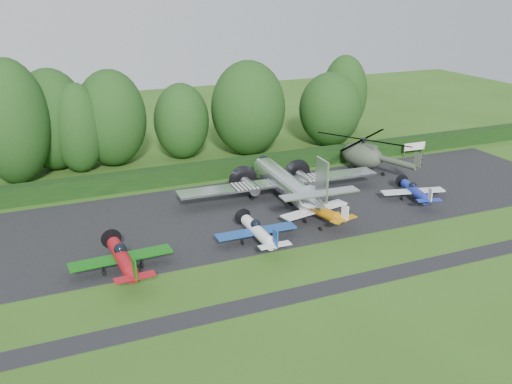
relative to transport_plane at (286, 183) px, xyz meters
name	(u,v)px	position (x,y,z in m)	size (l,w,h in m)	color
ground	(312,250)	(-2.97, -11.31, -1.95)	(160.00, 160.00, 0.00)	#2F5417
apron	(264,209)	(-2.97, -1.31, -1.95)	(70.00, 18.00, 0.01)	black
taxiway_verge	(350,283)	(-2.97, -17.31, -1.95)	(70.00, 2.00, 0.00)	black
hedgerow	(226,177)	(-2.97, 9.69, -1.95)	(90.00, 1.60, 2.00)	black
transport_plane	(286,183)	(0.00, 0.00, 0.00)	(21.87, 16.77, 7.01)	silver
light_plane_red	(123,258)	(-18.36, -9.06, -0.67)	(8.01, 8.42, 3.08)	#A00E16
light_plane_white	(258,231)	(-6.64, -8.31, -0.79)	(7.27, 7.64, 2.79)	white
light_plane_orange	(318,210)	(0.52, -5.93, -0.79)	(7.27, 7.64, 2.79)	orange
light_plane_blue	(415,191)	(12.24, -5.19, -0.89)	(6.66, 7.00, 2.56)	#1B2BA4
helicopter	(363,153)	(12.95, 5.69, 0.12)	(11.99, 14.03, 3.86)	#323C2E
sign_board	(415,147)	(22.34, 7.96, -0.75)	(3.16, 0.12, 1.78)	#3F3326
tree_0	(256,110)	(6.52, 23.00, 2.40)	(5.64, 5.64, 8.73)	black
tree_2	(330,109)	(14.87, 17.00, 3.03)	(8.45, 8.45, 9.99)	black
tree_3	(111,118)	(-14.03, 19.38, 3.89)	(8.43, 8.43, 11.70)	black
tree_4	(344,94)	(20.39, 22.50, 3.72)	(6.66, 6.66, 11.38)	black
tree_6	(78,128)	(-18.11, 18.21, 3.32)	(6.05, 6.05, 10.58)	black
tree_7	(11,122)	(-25.11, 16.92, 4.98)	(8.13, 8.13, 13.90)	black
tree_8	(182,121)	(-5.43, 19.00, 2.82)	(6.93, 6.93, 9.57)	black
tree_9	(248,108)	(2.98, 17.35, 4.10)	(9.52, 9.52, 12.11)	black
tree_11	(51,120)	(-20.73, 20.54, 4.07)	(8.59, 8.59, 12.06)	black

